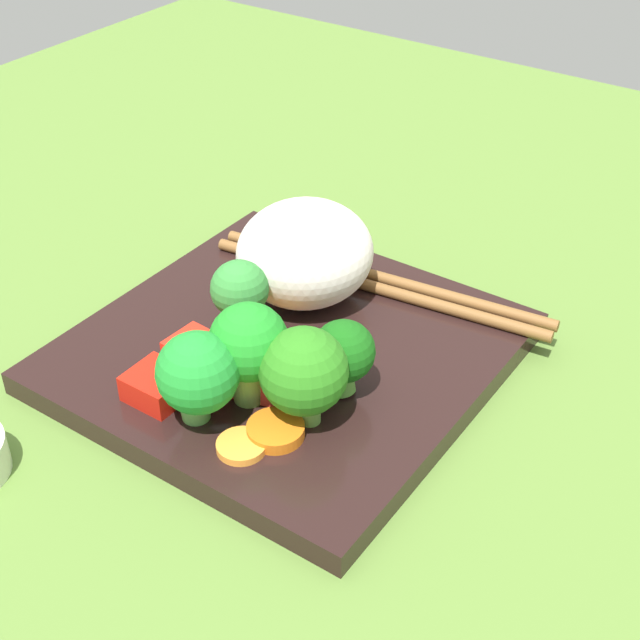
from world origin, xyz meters
TOP-DOWN VIEW (x-y plane):
  - ground_plane at (0.00, 0.00)cm, footprint 110.00×110.00cm
  - square_plate at (0.00, 0.00)cm, footprint 23.39×23.39cm
  - rice_mound at (-4.61, -1.91)cm, footprint 11.54×11.38cm
  - broccoli_floret_0 at (1.88, 5.24)cm, footprint 3.51×3.51cm
  - broccoli_floret_1 at (4.99, 4.86)cm, footprint 4.72×4.72cm
  - broccoli_floret_2 at (8.30, 0.54)cm, footprint 4.39×4.39cm
  - broccoli_floret_3 at (1.32, -2.32)cm, footprint 3.43×3.43cm
  - broccoli_floret_4 at (5.39, 1.57)cm, footprint 4.29×4.29cm
  - carrot_slice_0 at (2.68, -0.02)cm, footprint 4.01×4.01cm
  - carrot_slice_1 at (6.87, 4.35)cm, footprint 4.19×4.19cm
  - carrot_slice_2 at (0.65, -0.49)cm, footprint 3.45×3.45cm
  - carrot_slice_3 at (8.69, 3.51)cm, footprint 2.98×2.98cm
  - pepper_chunk_0 at (5.62, -0.66)cm, footprint 2.82×2.85cm
  - pepper_chunk_1 at (8.03, -2.87)cm, footprint 2.95×3.11cm
  - pepper_chunk_2 at (4.06, 2.86)cm, footprint 2.86×2.97cm
  - pepper_chunk_3 at (4.99, -3.08)cm, footprint 2.79×2.23cm
  - chopstick_pair at (-8.19, 1.36)cm, footprint 4.84×23.40cm

SIDE VIEW (x-z plane):
  - ground_plane at x=0.00cm, z-range -2.00..0.00cm
  - square_plate at x=0.00cm, z-range 0.00..1.46cm
  - carrot_slice_2 at x=0.65cm, z-range 1.46..1.90cm
  - carrot_slice_3 at x=8.69cm, z-range 1.46..1.90cm
  - carrot_slice_1 at x=6.87cm, z-range 1.46..2.14cm
  - carrot_slice_0 at x=2.68cm, z-range 1.46..2.20cm
  - chopstick_pair at x=-8.19cm, z-range 1.46..2.22cm
  - pepper_chunk_2 at x=4.06cm, z-range 1.46..3.00cm
  - pepper_chunk_1 at x=8.03cm, z-range 1.46..3.04cm
  - pepper_chunk_0 at x=5.62cm, z-range 1.46..3.24cm
  - pepper_chunk_3 at x=4.99cm, z-range 1.46..3.53cm
  - broccoli_floret_0 at x=1.88cm, z-range 1.75..6.47cm
  - rice_mound at x=-4.61cm, z-range 1.46..8.01cm
  - broccoli_floret_1 at x=4.99cm, z-range 1.88..7.61cm
  - broccoli_floret_2 at x=8.30cm, z-range 1.90..7.67cm
  - broccoli_floret_3 at x=1.32cm, z-range 2.23..7.67cm
  - broccoli_floret_4 at x=5.39cm, z-range 2.11..8.39cm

